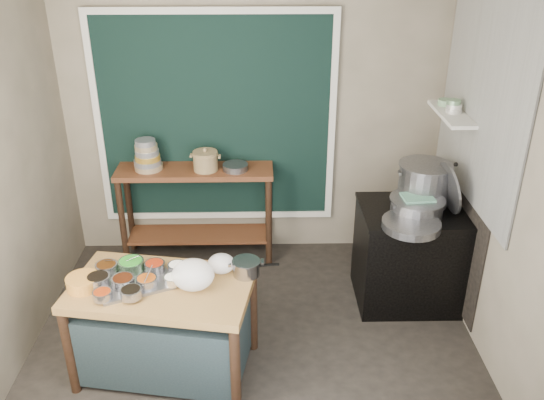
{
  "coord_description": "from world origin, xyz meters",
  "views": [
    {
      "loc": [
        0.07,
        -3.63,
        3.05
      ],
      "look_at": [
        0.15,
        0.25,
        1.13
      ],
      "focal_mm": 38.0,
      "sensor_mm": 36.0,
      "label": 1
    }
  ],
  "objects_px": {
    "back_counter": "(197,214)",
    "stove_block": "(411,257)",
    "yellow_basin": "(83,282)",
    "stock_pot": "(424,184)",
    "steamer": "(417,207)",
    "prep_table": "(165,328)",
    "utensil_cup": "(151,166)",
    "ceramic_crock": "(206,162)",
    "condiment_tray": "(135,283)",
    "saucepan": "(246,268)"
  },
  "relations": [
    {
      "from": "steamer",
      "to": "yellow_basin",
      "type": "bearing_deg",
      "value": -162.43
    },
    {
      "from": "prep_table",
      "to": "stock_pot",
      "type": "xyz_separation_m",
      "value": [
        2.05,
        0.97,
        0.68
      ]
    },
    {
      "from": "stove_block",
      "to": "condiment_tray",
      "type": "xyz_separation_m",
      "value": [
        -2.17,
        -0.84,
        0.34
      ]
    },
    {
      "from": "condiment_tray",
      "to": "ceramic_crock",
      "type": "distance_m",
      "value": 1.6
    },
    {
      "from": "steamer",
      "to": "utensil_cup",
      "type": "bearing_deg",
      "value": 160.94
    },
    {
      "from": "prep_table",
      "to": "back_counter",
      "type": "xyz_separation_m",
      "value": [
        0.09,
        1.58,
        0.1
      ]
    },
    {
      "from": "saucepan",
      "to": "stock_pot",
      "type": "relative_size",
      "value": 0.46
    },
    {
      "from": "prep_table",
      "to": "back_counter",
      "type": "distance_m",
      "value": 1.59
    },
    {
      "from": "stove_block",
      "to": "back_counter",
      "type": "bearing_deg",
      "value": 158.98
    },
    {
      "from": "prep_table",
      "to": "condiment_tray",
      "type": "height_order",
      "value": "condiment_tray"
    },
    {
      "from": "stove_block",
      "to": "yellow_basin",
      "type": "height_order",
      "value": "stove_block"
    },
    {
      "from": "stove_block",
      "to": "utensil_cup",
      "type": "distance_m",
      "value": 2.46
    },
    {
      "from": "prep_table",
      "to": "saucepan",
      "type": "relative_size",
      "value": 6.03
    },
    {
      "from": "saucepan",
      "to": "steamer",
      "type": "distance_m",
      "value": 1.51
    },
    {
      "from": "condiment_tray",
      "to": "saucepan",
      "type": "relative_size",
      "value": 2.37
    },
    {
      "from": "utensil_cup",
      "to": "steamer",
      "type": "height_order",
      "value": "utensil_cup"
    },
    {
      "from": "back_counter",
      "to": "stove_block",
      "type": "bearing_deg",
      "value": -21.02
    },
    {
      "from": "back_counter",
      "to": "prep_table",
      "type": "bearing_deg",
      "value": -93.19
    },
    {
      "from": "prep_table",
      "to": "steamer",
      "type": "relative_size",
      "value": 2.77
    },
    {
      "from": "ceramic_crock",
      "to": "stock_pot",
      "type": "bearing_deg",
      "value": -17.16
    },
    {
      "from": "utensil_cup",
      "to": "stock_pot",
      "type": "distance_m",
      "value": 2.42
    },
    {
      "from": "prep_table",
      "to": "ceramic_crock",
      "type": "relative_size",
      "value": 5.2
    },
    {
      "from": "condiment_tray",
      "to": "yellow_basin",
      "type": "height_order",
      "value": "yellow_basin"
    },
    {
      "from": "yellow_basin",
      "to": "utensil_cup",
      "type": "distance_m",
      "value": 1.59
    },
    {
      "from": "stove_block",
      "to": "yellow_basin",
      "type": "xyz_separation_m",
      "value": [
        -2.51,
        -0.87,
        0.37
      ]
    },
    {
      "from": "ceramic_crock",
      "to": "steamer",
      "type": "distance_m",
      "value": 1.92
    },
    {
      "from": "ceramic_crock",
      "to": "steamer",
      "type": "relative_size",
      "value": 0.53
    },
    {
      "from": "utensil_cup",
      "to": "saucepan",
      "type": "bearing_deg",
      "value": -57.82
    },
    {
      "from": "stove_block",
      "to": "utensil_cup",
      "type": "xyz_separation_m",
      "value": [
        -2.29,
        0.69,
        0.57
      ]
    },
    {
      "from": "stove_block",
      "to": "steamer",
      "type": "xyz_separation_m",
      "value": [
        -0.03,
        -0.09,
        0.53
      ]
    },
    {
      "from": "stove_block",
      "to": "saucepan",
      "type": "height_order",
      "value": "saucepan"
    },
    {
      "from": "stove_block",
      "to": "stock_pot",
      "type": "relative_size",
      "value": 2.0
    },
    {
      "from": "yellow_basin",
      "to": "steamer",
      "type": "height_order",
      "value": "steamer"
    },
    {
      "from": "stock_pot",
      "to": "steamer",
      "type": "height_order",
      "value": "stock_pot"
    },
    {
      "from": "condiment_tray",
      "to": "steamer",
      "type": "distance_m",
      "value": 2.27
    },
    {
      "from": "saucepan",
      "to": "stock_pot",
      "type": "height_order",
      "value": "stock_pot"
    },
    {
      "from": "utensil_cup",
      "to": "steamer",
      "type": "distance_m",
      "value": 2.39
    },
    {
      "from": "stock_pot",
      "to": "steamer",
      "type": "xyz_separation_m",
      "value": [
        -0.1,
        -0.21,
        -0.1
      ]
    },
    {
      "from": "yellow_basin",
      "to": "back_counter",
      "type": "bearing_deg",
      "value": 69.12
    },
    {
      "from": "prep_table",
      "to": "ceramic_crock",
      "type": "bearing_deg",
      "value": 92.52
    },
    {
      "from": "prep_table",
      "to": "saucepan",
      "type": "bearing_deg",
      "value": 21.28
    },
    {
      "from": "back_counter",
      "to": "utensil_cup",
      "type": "distance_m",
      "value": 0.65
    },
    {
      "from": "back_counter",
      "to": "utensil_cup",
      "type": "bearing_deg",
      "value": -174.12
    },
    {
      "from": "back_counter",
      "to": "condiment_tray",
      "type": "relative_size",
      "value": 2.95
    },
    {
      "from": "yellow_basin",
      "to": "steamer",
      "type": "relative_size",
      "value": 0.51
    },
    {
      "from": "back_counter",
      "to": "stove_block",
      "type": "relative_size",
      "value": 1.61
    },
    {
      "from": "back_counter",
      "to": "stove_block",
      "type": "distance_m",
      "value": 2.04
    },
    {
      "from": "back_counter",
      "to": "stock_pot",
      "type": "relative_size",
      "value": 3.22
    },
    {
      "from": "utensil_cup",
      "to": "steamer",
      "type": "relative_size",
      "value": 0.31
    },
    {
      "from": "utensil_cup",
      "to": "condiment_tray",
      "type": "bearing_deg",
      "value": -85.47
    }
  ]
}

